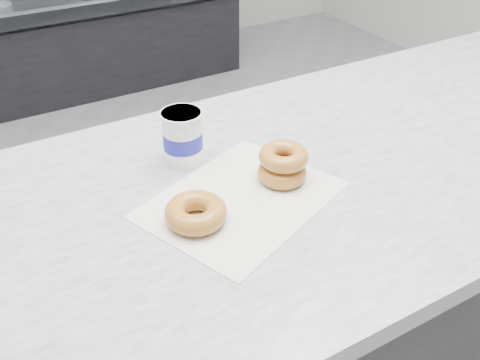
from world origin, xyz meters
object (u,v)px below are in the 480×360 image
object	(u,v)px
donut_single	(196,213)
coffee_cup	(183,137)
donut_stack	(283,164)
counter	(292,320)
display_case	(37,11)

from	to	relation	value
donut_single	coffee_cup	bearing A→B (deg)	70.91
donut_stack	coffee_cup	xyz separation A→B (m)	(-0.14, 0.15, 0.02)
counter	donut_stack	bearing A→B (deg)	-172.15
counter	coffee_cup	bearing A→B (deg)	143.09
counter	display_case	bearing A→B (deg)	90.00
counter	display_case	size ratio (longest dim) A/B	1.28
counter	donut_stack	xyz separation A→B (m)	(-0.06, -0.01, 0.48)
display_case	donut_stack	size ratio (longest dim) A/B	17.99
donut_single	donut_stack	size ratio (longest dim) A/B	0.82
display_case	donut_single	distance (m)	2.81
display_case	donut_single	size ratio (longest dim) A/B	21.96
donut_stack	coffee_cup	bearing A→B (deg)	131.25
counter	display_case	world-z (taller)	display_case
counter	donut_single	world-z (taller)	donut_single
donut_single	coffee_cup	xyz separation A→B (m)	(0.07, 0.19, 0.04)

